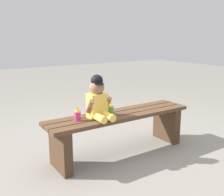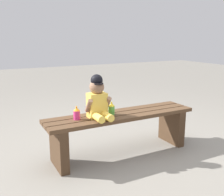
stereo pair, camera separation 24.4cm
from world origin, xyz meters
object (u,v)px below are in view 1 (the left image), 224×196
(sippy_cup_left, at_px, (77,114))
(sippy_cup_right, at_px, (111,109))
(child_figure, at_px, (98,99))
(park_bench, at_px, (120,126))

(sippy_cup_left, distance_m, sippy_cup_right, 0.36)
(child_figure, distance_m, sippy_cup_left, 0.23)
(sippy_cup_left, height_order, sippy_cup_right, same)
(park_bench, xyz_separation_m, sippy_cup_right, (-0.10, 0.02, 0.19))
(park_bench, distance_m, sippy_cup_left, 0.50)
(sippy_cup_right, bearing_deg, child_figure, -167.56)
(park_bench, bearing_deg, sippy_cup_left, 177.72)
(child_figure, relative_size, sippy_cup_left, 3.26)
(child_figure, distance_m, sippy_cup_right, 0.20)
(child_figure, bearing_deg, sippy_cup_left, 169.61)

